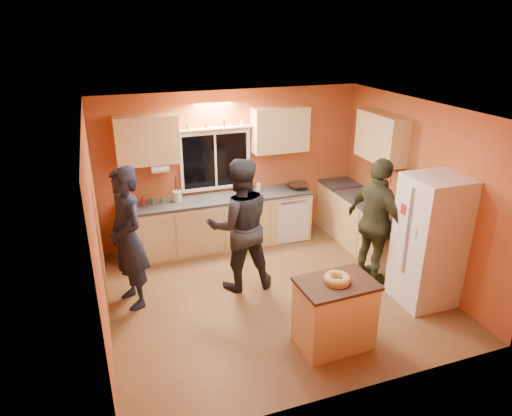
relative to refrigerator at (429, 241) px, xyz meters
name	(u,v)px	position (x,y,z in m)	size (l,w,h in m)	color
ground	(274,293)	(-1.89, 0.80, -0.90)	(4.50, 4.50, 0.00)	brown
room_shell	(273,177)	(-1.77, 1.21, 0.72)	(4.54, 4.04, 2.61)	#C46232
back_counter	(239,219)	(-1.88, 2.50, -0.45)	(4.23, 0.62, 0.90)	#DFB375
right_counter	(375,232)	(0.06, 1.30, -0.45)	(0.62, 1.84, 0.90)	#DFB375
refrigerator	(429,241)	(0.00, 0.00, 0.00)	(0.72, 0.70, 1.80)	silver
island	(334,313)	(-1.62, -0.44, -0.47)	(0.91, 0.64, 0.85)	#DFB375
bundt_pastry	(337,279)	(-1.62, -0.44, 0.00)	(0.31, 0.31, 0.09)	tan
person_left	(128,239)	(-3.79, 1.24, 0.07)	(0.71, 0.47, 1.95)	black
person_center	(240,225)	(-2.27, 1.18, 0.07)	(0.94, 0.73, 1.93)	black
person_right	(377,223)	(-0.39, 0.66, 0.05)	(1.11, 0.46, 1.89)	#303421
mixing_bowl	(299,186)	(-0.79, 2.47, 0.04)	(0.36, 0.36, 0.09)	black
utensil_crock	(177,196)	(-2.90, 2.56, 0.09)	(0.14, 0.14, 0.17)	beige
potted_plant	(407,217)	(-0.01, 0.50, 0.15)	(0.27, 0.23, 0.30)	gray
red_box	(378,207)	(-0.01, 1.21, 0.04)	(0.16, 0.12, 0.07)	#A91F1A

